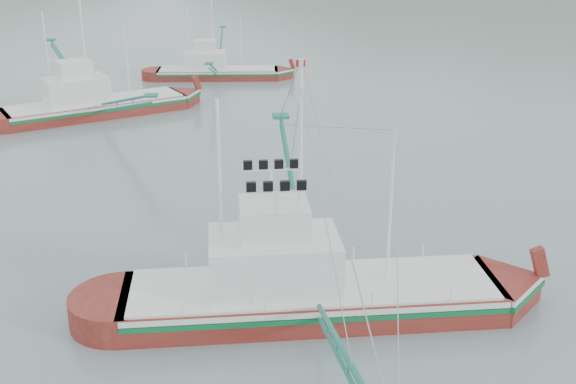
{
  "coord_description": "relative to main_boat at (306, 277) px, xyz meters",
  "views": [
    {
      "loc": [
        -3.01,
        -27.73,
        16.19
      ],
      "look_at": [
        0.0,
        6.0,
        3.2
      ],
      "focal_mm": 45.0,
      "sensor_mm": 36.0,
      "label": 1
    }
  ],
  "objects": [
    {
      "name": "ground",
      "position": [
        -0.21,
        0.39,
        -1.71
      ],
      "size": [
        1200.0,
        1200.0,
        0.0
      ],
      "primitive_type": "plane",
      "color": "slate",
      "rests_on": "ground"
    },
    {
      "name": "main_boat",
      "position": [
        0.0,
        0.0,
        0.0
      ],
      "size": [
        16.37,
        29.58,
        11.97
      ],
      "rotation": [
        0.0,
        0.0,
        0.01
      ],
      "color": "maroon",
      "rests_on": "ground"
    },
    {
      "name": "bg_boat_left",
      "position": [
        -14.46,
        34.62,
        0.6
      ],
      "size": [
        16.27,
        26.28,
        11.28
      ],
      "rotation": [
        0.0,
        0.0,
        0.45
      ],
      "color": "maroon",
      "rests_on": "ground"
    },
    {
      "name": "bg_boat_far",
      "position": [
        -4.1,
        49.03,
        -0.44
      ],
      "size": [
        12.88,
        23.03,
        9.32
      ],
      "rotation": [
        0.0,
        0.0,
        -0.06
      ],
      "color": "maroon",
      "rests_on": "ground"
    }
  ]
}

